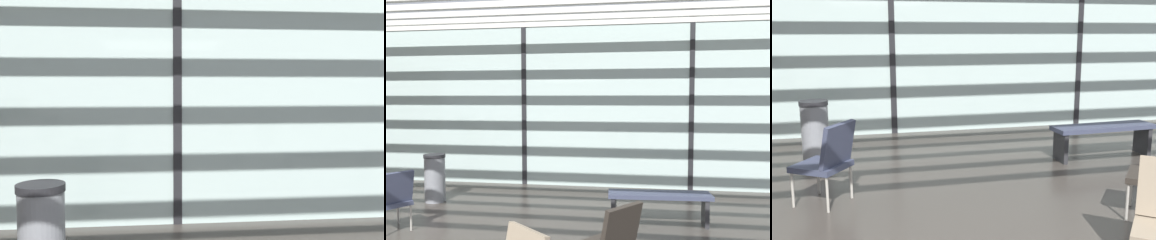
% 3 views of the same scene
% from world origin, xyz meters
% --- Properties ---
extents(glass_curtain_wall, '(14.00, 0.08, 3.39)m').
position_xyz_m(glass_curtain_wall, '(0.00, 5.20, 1.69)').
color(glass_curtain_wall, '#A3B7B2').
rests_on(glass_curtain_wall, ground).
extents(window_mullion_1, '(0.10, 0.12, 3.39)m').
position_xyz_m(window_mullion_1, '(0.00, 5.20, 1.69)').
color(window_mullion_1, black).
rests_on(window_mullion_1, ground).
extents(parked_airplane, '(11.66, 3.66, 3.66)m').
position_xyz_m(parked_airplane, '(0.25, 10.73, 1.83)').
color(parked_airplane, silver).
rests_on(parked_airplane, ground).
extents(trash_bin, '(0.38, 0.38, 0.86)m').
position_xyz_m(trash_bin, '(-1.20, 3.55, 0.43)').
color(trash_bin, slate).
rests_on(trash_bin, ground).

